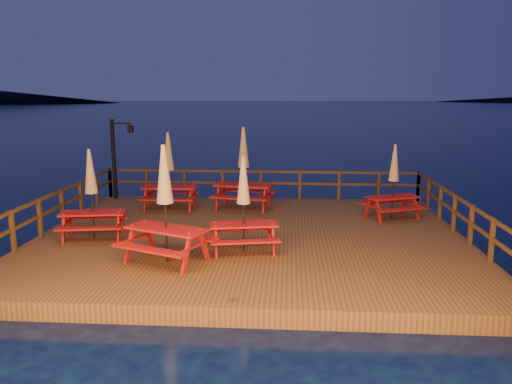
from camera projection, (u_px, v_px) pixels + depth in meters
ground at (251, 248)px, 14.34m from camera, size 500.00×500.00×0.00m
deck at (251, 241)px, 14.30m from camera, size 12.00×10.00×0.40m
deck_piles at (251, 257)px, 14.40m from camera, size 11.44×9.44×1.40m
railing at (255, 195)px, 15.85m from camera, size 11.80×9.75×1.10m
lamp_post at (117, 152)px, 18.72m from camera, size 0.85×0.18×3.00m
picnic_table_0 at (169, 170)px, 17.09m from camera, size 1.88×1.56×2.65m
picnic_table_1 at (91, 193)px, 13.63m from camera, size 1.95×1.69×2.49m
picnic_table_2 at (165, 202)px, 11.65m from camera, size 2.44×2.26×2.81m
picnic_table_3 at (243, 203)px, 12.47m from camera, size 1.94×1.70×2.44m
picnic_table_4 at (394, 180)px, 15.84m from camera, size 2.06×1.90×2.38m
picnic_table_5 at (244, 167)px, 17.16m from camera, size 2.24×1.96×2.83m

